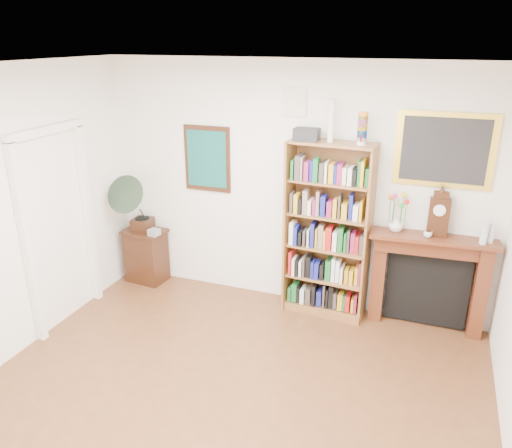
{
  "coord_description": "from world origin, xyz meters",
  "views": [
    {
      "loc": [
        1.49,
        -2.73,
        3.02
      ],
      "look_at": [
        -0.11,
        1.6,
        1.26
      ],
      "focal_mm": 35.0,
      "sensor_mm": 36.0,
      "label": 1
    }
  ],
  "objects_px": {
    "cd_stack": "(154,232)",
    "flower_vase": "(396,224)",
    "gramophone": "(134,200)",
    "teacup": "(428,234)",
    "bottle_right": "(491,233)",
    "bookshelf": "(328,222)",
    "mantel_clock": "(439,215)",
    "bottle_left": "(484,233)",
    "fireplace": "(429,274)",
    "side_cabinet": "(146,255)"
  },
  "relations": [
    {
      "from": "cd_stack",
      "to": "flower_vase",
      "type": "height_order",
      "value": "flower_vase"
    },
    {
      "from": "gramophone",
      "to": "teacup",
      "type": "distance_m",
      "value": 3.42
    },
    {
      "from": "flower_vase",
      "to": "bottle_right",
      "type": "bearing_deg",
      "value": 0.18
    },
    {
      "from": "cd_stack",
      "to": "bookshelf",
      "type": "bearing_deg",
      "value": 3.29
    },
    {
      "from": "teacup",
      "to": "bottle_right",
      "type": "relative_size",
      "value": 0.43
    },
    {
      "from": "cd_stack",
      "to": "mantel_clock",
      "type": "height_order",
      "value": "mantel_clock"
    },
    {
      "from": "bookshelf",
      "to": "bottle_left",
      "type": "distance_m",
      "value": 1.56
    },
    {
      "from": "fireplace",
      "to": "mantel_clock",
      "type": "relative_size",
      "value": 2.76
    },
    {
      "from": "bookshelf",
      "to": "fireplace",
      "type": "xyz_separation_m",
      "value": [
        1.1,
        0.09,
        -0.48
      ]
    },
    {
      "from": "gramophone",
      "to": "flower_vase",
      "type": "relative_size",
      "value": 4.87
    },
    {
      "from": "bookshelf",
      "to": "bottle_right",
      "type": "distance_m",
      "value": 1.63
    },
    {
      "from": "mantel_clock",
      "to": "bottle_left",
      "type": "distance_m",
      "value": 0.46
    },
    {
      "from": "side_cabinet",
      "to": "cd_stack",
      "type": "distance_m",
      "value": 0.45
    },
    {
      "from": "side_cabinet",
      "to": "fireplace",
      "type": "height_order",
      "value": "fireplace"
    },
    {
      "from": "bookshelf",
      "to": "side_cabinet",
      "type": "distance_m",
      "value": 2.46
    },
    {
      "from": "cd_stack",
      "to": "teacup",
      "type": "distance_m",
      "value": 3.2
    },
    {
      "from": "bookshelf",
      "to": "gramophone",
      "type": "bearing_deg",
      "value": -172.75
    },
    {
      "from": "side_cabinet",
      "to": "flower_vase",
      "type": "xyz_separation_m",
      "value": [
        3.06,
        0.08,
        0.81
      ]
    },
    {
      "from": "teacup",
      "to": "bottle_left",
      "type": "bearing_deg",
      "value": 1.07
    },
    {
      "from": "gramophone",
      "to": "bottle_left",
      "type": "height_order",
      "value": "gramophone"
    },
    {
      "from": "bookshelf",
      "to": "teacup",
      "type": "distance_m",
      "value": 1.04
    },
    {
      "from": "flower_vase",
      "to": "bottle_left",
      "type": "relative_size",
      "value": 0.66
    },
    {
      "from": "side_cabinet",
      "to": "bottle_left",
      "type": "height_order",
      "value": "bottle_left"
    },
    {
      "from": "bottle_right",
      "to": "fireplace",
      "type": "bearing_deg",
      "value": 176.79
    },
    {
      "from": "bookshelf",
      "to": "fireplace",
      "type": "distance_m",
      "value": 1.2
    },
    {
      "from": "cd_stack",
      "to": "bottle_left",
      "type": "distance_m",
      "value": 3.72
    },
    {
      "from": "gramophone",
      "to": "cd_stack",
      "type": "height_order",
      "value": "gramophone"
    },
    {
      "from": "gramophone",
      "to": "bookshelf",
      "type": "bearing_deg",
      "value": -0.66
    },
    {
      "from": "flower_vase",
      "to": "bottle_left",
      "type": "bearing_deg",
      "value": -3.54
    },
    {
      "from": "side_cabinet",
      "to": "flower_vase",
      "type": "bearing_deg",
      "value": 6.78
    },
    {
      "from": "bookshelf",
      "to": "flower_vase",
      "type": "relative_size",
      "value": 14.53
    },
    {
      "from": "side_cabinet",
      "to": "mantel_clock",
      "type": "xyz_separation_m",
      "value": [
        3.46,
        0.09,
        0.96
      ]
    },
    {
      "from": "bookshelf",
      "to": "side_cabinet",
      "type": "bearing_deg",
      "value": -175.1
    },
    {
      "from": "flower_vase",
      "to": "mantel_clock",
      "type": "bearing_deg",
      "value": 1.97
    },
    {
      "from": "fireplace",
      "to": "flower_vase",
      "type": "bearing_deg",
      "value": -179.19
    },
    {
      "from": "bottle_right",
      "to": "mantel_clock",
      "type": "bearing_deg",
      "value": 178.76
    },
    {
      "from": "side_cabinet",
      "to": "bottle_right",
      "type": "relative_size",
      "value": 3.49
    },
    {
      "from": "bookshelf",
      "to": "bottle_right",
      "type": "xyz_separation_m",
      "value": [
        1.63,
        0.06,
        0.07
      ]
    },
    {
      "from": "mantel_clock",
      "to": "side_cabinet",
      "type": "bearing_deg",
      "value": 178.33
    },
    {
      "from": "fireplace",
      "to": "bottle_right",
      "type": "bearing_deg",
      "value": -7.23
    },
    {
      "from": "bookshelf",
      "to": "side_cabinet",
      "type": "xyz_separation_m",
      "value": [
        -2.34,
        -0.02,
        -0.76
      ]
    },
    {
      "from": "cd_stack",
      "to": "bottle_right",
      "type": "distance_m",
      "value": 3.79
    },
    {
      "from": "gramophone",
      "to": "bottle_left",
      "type": "bearing_deg",
      "value": -1.76
    },
    {
      "from": "side_cabinet",
      "to": "bottle_left",
      "type": "relative_size",
      "value": 2.91
    },
    {
      "from": "gramophone",
      "to": "bottle_left",
      "type": "distance_m",
      "value": 3.94
    },
    {
      "from": "fireplace",
      "to": "mantel_clock",
      "type": "bearing_deg",
      "value": -48.21
    },
    {
      "from": "cd_stack",
      "to": "flower_vase",
      "type": "bearing_deg",
      "value": 3.58
    },
    {
      "from": "flower_vase",
      "to": "bottle_left",
      "type": "distance_m",
      "value": 0.85
    },
    {
      "from": "mantel_clock",
      "to": "fireplace",
      "type": "bearing_deg",
      "value": 132.62
    },
    {
      "from": "fireplace",
      "to": "bottle_left",
      "type": "height_order",
      "value": "bottle_left"
    }
  ]
}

